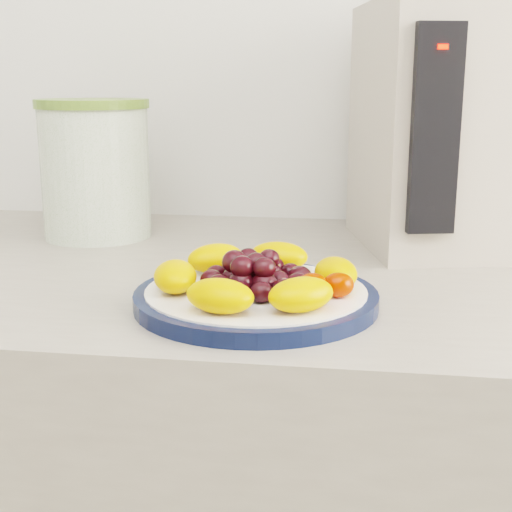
# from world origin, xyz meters

# --- Properties ---
(plate_rim) EXTENTS (0.24, 0.24, 0.01)m
(plate_rim) POSITION_xyz_m (-0.02, 1.04, 0.91)
(plate_rim) COLOR #0B1635
(plate_rim) RESTS_ON counter
(plate_face) EXTENTS (0.21, 0.21, 0.02)m
(plate_face) POSITION_xyz_m (-0.02, 1.04, 0.91)
(plate_face) COLOR white
(plate_face) RESTS_ON counter
(canister) EXTENTS (0.18, 0.18, 0.18)m
(canister) POSITION_xyz_m (-0.29, 1.33, 0.99)
(canister) COLOR #2C600E
(canister) RESTS_ON counter
(canister_lid) EXTENTS (0.19, 0.19, 0.01)m
(canister_lid) POSITION_xyz_m (-0.29, 1.33, 1.08)
(canister_lid) COLOR olive
(canister_lid) RESTS_ON canister
(appliance_body) EXTENTS (0.23, 0.28, 0.31)m
(appliance_body) POSITION_xyz_m (0.17, 1.34, 1.05)
(appliance_body) COLOR #B1A598
(appliance_body) RESTS_ON counter
(appliance_panel) EXTENTS (0.06, 0.03, 0.23)m
(appliance_panel) POSITION_xyz_m (0.15, 1.21, 1.06)
(appliance_panel) COLOR black
(appliance_panel) RESTS_ON appliance_body
(appliance_led) EXTENTS (0.01, 0.01, 0.01)m
(appliance_led) POSITION_xyz_m (0.15, 1.20, 1.15)
(appliance_led) COLOR #FF0C05
(appliance_led) RESTS_ON appliance_panel
(fruit_plate) EXTENTS (0.20, 0.20, 0.04)m
(fruit_plate) POSITION_xyz_m (-0.02, 1.04, 0.93)
(fruit_plate) COLOR #FF9206
(fruit_plate) RESTS_ON plate_face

